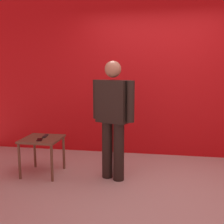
# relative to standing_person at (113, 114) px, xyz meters

# --- Properties ---
(ground_plane) EXTENTS (12.00, 12.00, 0.00)m
(ground_plane) POSITION_rel_standing_person_xyz_m (0.56, -0.41, -0.90)
(ground_plane) COLOR #B7B2A8
(back_wall_red) EXTENTS (6.25, 0.12, 2.93)m
(back_wall_red) POSITION_rel_standing_person_xyz_m (0.56, 1.24, 0.57)
(back_wall_red) COLOR red
(back_wall_red) RESTS_ON ground_plane
(standing_person) EXTENTS (0.62, 0.36, 1.60)m
(standing_person) POSITION_rel_standing_person_xyz_m (0.00, 0.00, 0.00)
(standing_person) COLOR black
(standing_person) RESTS_ON ground_plane
(side_table) EXTENTS (0.53, 0.53, 0.53)m
(side_table) POSITION_rel_standing_person_xyz_m (-1.02, 0.00, -0.45)
(side_table) COLOR brown
(side_table) RESTS_ON ground_plane
(cell_phone) EXTENTS (0.11, 0.16, 0.01)m
(cell_phone) POSITION_rel_standing_person_xyz_m (-1.01, -0.11, -0.36)
(cell_phone) COLOR black
(cell_phone) RESTS_ON side_table
(tv_remote) EXTENTS (0.07, 0.17, 0.02)m
(tv_remote) POSITION_rel_standing_person_xyz_m (-1.01, 0.09, -0.36)
(tv_remote) COLOR black
(tv_remote) RESTS_ON side_table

